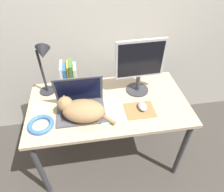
{
  "coord_description": "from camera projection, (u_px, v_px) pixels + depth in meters",
  "views": [
    {
      "loc": [
        -0.16,
        -0.84,
        1.87
      ],
      "look_at": [
        0.02,
        0.31,
        0.85
      ],
      "focal_mm": 32.0,
      "sensor_mm": 36.0,
      "label": 1
    }
  ],
  "objects": [
    {
      "name": "laptop",
      "position": [
        81.0,
        105.0,
        1.54
      ],
      "size": [
        0.37,
        0.27,
        0.28
      ],
      "color": "#4C4C51",
      "rests_on": "desk"
    },
    {
      "name": "book_row",
      "position": [
        69.0,
        76.0,
        1.71
      ],
      "size": [
        0.14,
        0.16,
        0.26
      ],
      "color": "white",
      "rests_on": "desk"
    },
    {
      "name": "notepad",
      "position": [
        110.0,
        110.0,
        1.57
      ],
      "size": [
        0.21,
        0.28,
        0.01
      ],
      "color": "#99C6E0",
      "rests_on": "desk"
    },
    {
      "name": "cat",
      "position": [
        81.0,
        110.0,
        1.47
      ],
      "size": [
        0.42,
        0.27,
        0.16
      ],
      "color": "#99754C",
      "rests_on": "desk"
    },
    {
      "name": "desk",
      "position": [
        109.0,
        110.0,
        1.69
      ],
      "size": [
        1.3,
        0.69,
        0.75
      ],
      "color": "tan",
      "rests_on": "ground_plane"
    },
    {
      "name": "mousepad",
      "position": [
        140.0,
        110.0,
        1.57
      ],
      "size": [
        0.23,
        0.19,
        0.0
      ],
      "color": "olive",
      "rests_on": "desk"
    },
    {
      "name": "webcam",
      "position": [
        91.0,
        80.0,
        1.8
      ],
      "size": [
        0.04,
        0.04,
        0.07
      ],
      "color": "#232328",
      "rests_on": "desk"
    },
    {
      "name": "cable_coil",
      "position": [
        41.0,
        124.0,
        1.44
      ],
      "size": [
        0.19,
        0.19,
        0.03
      ],
      "color": "blue",
      "rests_on": "desk"
    },
    {
      "name": "desk_lamp",
      "position": [
        44.0,
        62.0,
        1.52
      ],
      "size": [
        0.17,
        0.17,
        0.47
      ],
      "color": "#28282D",
      "rests_on": "desk"
    },
    {
      "name": "cd_disc",
      "position": [
        40.0,
        108.0,
        1.59
      ],
      "size": [
        0.12,
        0.12,
        0.0
      ],
      "color": "silver",
      "rests_on": "desk"
    },
    {
      "name": "ground_plane",
      "position": [
        115.0,
        186.0,
        1.87
      ],
      "size": [
        12.0,
        12.0,
        0.0
      ],
      "primitive_type": "plane",
      "color": "#3D3833"
    },
    {
      "name": "wall_back",
      "position": [
        98.0,
        9.0,
        1.72
      ],
      "size": [
        8.0,
        0.05,
        2.6
      ],
      "color": "#BCB7AD",
      "rests_on": "ground_plane"
    },
    {
      "name": "external_monitor",
      "position": [
        140.0,
        65.0,
        1.58
      ],
      "size": [
        0.4,
        0.19,
        0.48
      ],
      "color": "#333338",
      "rests_on": "desk"
    },
    {
      "name": "computer_mouse",
      "position": [
        142.0,
        106.0,
        1.57
      ],
      "size": [
        0.07,
        0.11,
        0.04
      ],
      "color": "#99999E",
      "rests_on": "mousepad"
    }
  ]
}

